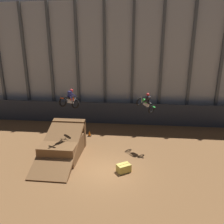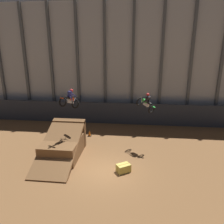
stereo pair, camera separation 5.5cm
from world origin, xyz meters
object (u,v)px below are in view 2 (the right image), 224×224
rider_bike_right_air (146,103)px  traffic_cone_near_ramp (89,133)px  rider_bike_left_air (70,100)px  hay_bale_trackside (123,168)px  dirt_ramp (64,144)px

rider_bike_right_air → traffic_cone_near_ramp: bearing=116.3°
rider_bike_left_air → hay_bale_trackside: size_ratio=1.68×
rider_bike_left_air → dirt_ramp: bearing=-137.7°
hay_bale_trackside → rider_bike_left_air: bearing=152.1°
traffic_cone_near_ramp → hay_bale_trackside: size_ratio=0.54×
dirt_ramp → traffic_cone_near_ramp: (1.23, 3.81, -0.56)m
rider_bike_left_air → traffic_cone_near_ramp: 5.54m
dirt_ramp → traffic_cone_near_ramp: dirt_ramp is taller
dirt_ramp → hay_bale_trackside: dirt_ramp is taller
rider_bike_left_air → traffic_cone_near_ramp: bearing=105.6°
dirt_ramp → rider_bike_right_air: size_ratio=3.38×
rider_bike_left_air → rider_bike_right_air: 6.08m
dirt_ramp → rider_bike_right_air: bearing=17.8°
rider_bike_right_air → hay_bale_trackside: 5.67m
traffic_cone_near_ramp → hay_bale_trackside: traffic_cone_near_ramp is taller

